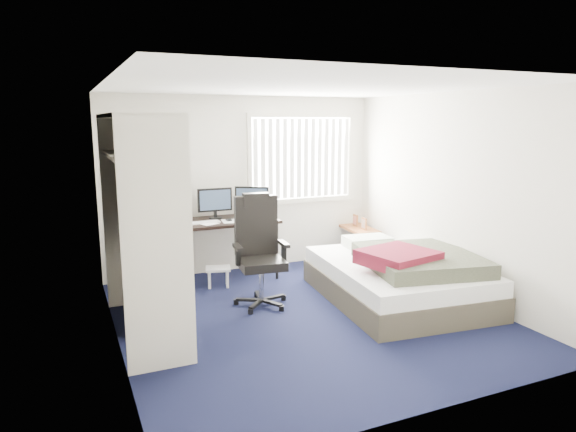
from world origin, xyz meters
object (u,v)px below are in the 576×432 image
(desk, at_px, (214,219))
(office_chair, at_px, (259,262))
(nightstand, at_px, (359,231))
(bed, at_px, (399,276))

(desk, relative_size, office_chair, 1.29)
(office_chair, xyz_separation_m, nightstand, (2.08, 1.15, -0.04))
(office_chair, bearing_deg, bed, -20.48)
(desk, height_order, bed, desk)
(desk, xyz_separation_m, bed, (1.81, -1.73, -0.55))
(desk, bearing_deg, bed, -43.62)
(desk, height_order, office_chair, office_chair)
(nightstand, height_order, bed, bed)
(desk, relative_size, nightstand, 2.12)
(bed, bearing_deg, nightstand, 74.24)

